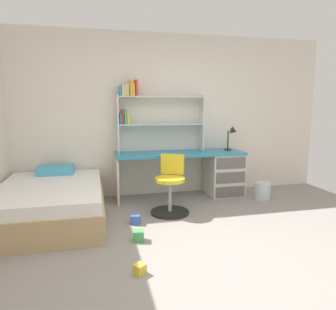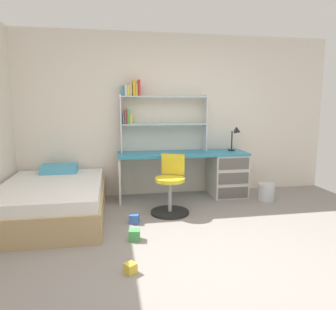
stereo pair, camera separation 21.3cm
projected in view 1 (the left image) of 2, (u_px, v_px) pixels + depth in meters
The scene contains 11 objects.
ground_plane at pixel (217, 265), 2.84m from camera, with size 5.56×5.86×0.02m, color gray.
room_shell at pixel (82, 120), 3.52m from camera, with size 5.56×5.86×2.56m.
desk at pixel (212, 171), 4.99m from camera, with size 2.00×0.57×0.72m.
bookshelf_hutch at pixel (149, 109), 4.77m from camera, with size 1.36×0.22×1.10m.
desk_lamp at pixel (233, 135), 5.00m from camera, with size 0.20×0.17×0.38m.
swivel_chair at pixel (170, 190), 4.17m from camera, with size 0.52×0.52×0.78m.
bed_platform at pixel (51, 202), 3.90m from camera, with size 1.29×1.81×0.58m.
waste_bin at pixel (262, 191), 4.82m from camera, with size 0.25×0.25×0.26m, color silver.
toy_block_yellow_0 at pixel (140, 269), 2.67m from camera, with size 0.09×0.09×0.09m, color gold.
toy_block_green_1 at pixel (138, 236), 3.33m from camera, with size 0.12×0.12×0.12m, color #479E51.
toy_block_blue_2 at pixel (136, 219), 3.81m from camera, with size 0.11×0.11×0.11m, color #3860B7.
Camera 1 is at (-1.04, -2.48, 1.44)m, focal length 33.12 mm.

